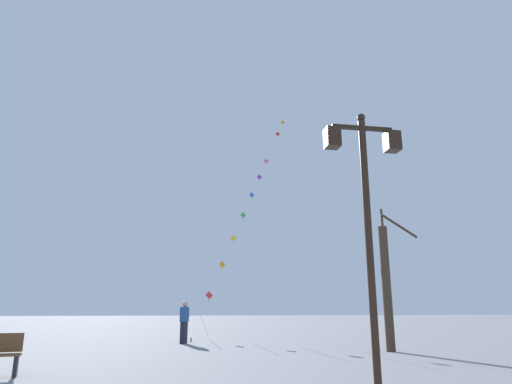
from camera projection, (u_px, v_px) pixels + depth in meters
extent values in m
plane|color=gray|center=(204.00, 340.00, 20.70)|extent=(160.00, 160.00, 0.00)
cylinder|color=black|center=(369.00, 247.00, 8.39)|extent=(0.14, 0.14, 5.06)
sphere|color=black|center=(361.00, 118.00, 9.05)|extent=(0.16, 0.16, 0.16)
cube|color=black|center=(362.00, 128.00, 8.99)|extent=(1.25, 0.08, 0.08)
cube|color=black|center=(332.00, 138.00, 8.83)|extent=(0.28, 0.28, 0.40)
cube|color=beige|center=(332.00, 138.00, 8.83)|extent=(0.19, 0.19, 0.30)
cube|color=black|center=(392.00, 142.00, 9.03)|extent=(0.28, 0.28, 0.40)
cube|color=beige|center=(392.00, 142.00, 9.03)|extent=(0.19, 0.19, 0.30)
cylinder|color=brown|center=(191.00, 340.00, 19.64)|extent=(0.06, 0.06, 0.18)
cylinder|color=silver|center=(201.00, 315.00, 20.68)|extent=(0.86, 1.52, 1.87)
cylinder|color=silver|center=(216.00, 279.00, 22.57)|extent=(0.75, 1.31, 1.61)
cylinder|color=silver|center=(228.00, 251.00, 24.31)|extent=(0.75, 1.31, 1.61)
cylinder|color=silver|center=(238.00, 226.00, 26.06)|extent=(0.75, 1.31, 1.61)
cylinder|color=silver|center=(248.00, 205.00, 27.81)|extent=(0.75, 1.31, 1.61)
cylinder|color=silver|center=(256.00, 186.00, 29.56)|extent=(0.75, 1.31, 1.61)
cylinder|color=silver|center=(263.00, 169.00, 31.31)|extent=(0.75, 1.31, 1.61)
cylinder|color=silver|center=(269.00, 154.00, 33.05)|extent=(0.75, 1.31, 1.61)
cylinder|color=silver|center=(275.00, 140.00, 34.80)|extent=(0.75, 1.31, 1.61)
cylinder|color=silver|center=(280.00, 128.00, 36.55)|extent=(0.75, 1.31, 1.61)
cube|color=red|center=(209.00, 295.00, 21.69)|extent=(0.37, 0.12, 0.38)
cylinder|color=red|center=(209.00, 300.00, 21.63)|extent=(0.03, 0.04, 0.19)
cube|color=orange|center=(222.00, 265.00, 23.44)|extent=(0.31, 0.25, 0.38)
cylinder|color=orange|center=(222.00, 269.00, 23.38)|extent=(0.03, 0.03, 0.19)
cube|color=yellow|center=(233.00, 238.00, 25.19)|extent=(0.36, 0.15, 0.38)
cylinder|color=yellow|center=(233.00, 242.00, 25.13)|extent=(0.03, 0.03, 0.19)
cube|color=green|center=(243.00, 215.00, 26.94)|extent=(0.31, 0.24, 0.38)
cylinder|color=green|center=(243.00, 219.00, 26.88)|extent=(0.03, 0.04, 0.18)
cube|color=blue|center=(252.00, 195.00, 28.68)|extent=(0.33, 0.21, 0.38)
cylinder|color=blue|center=(252.00, 199.00, 28.62)|extent=(0.02, 0.02, 0.22)
cube|color=purple|center=(259.00, 177.00, 30.43)|extent=(0.34, 0.19, 0.38)
cylinder|color=purple|center=(259.00, 181.00, 30.37)|extent=(0.02, 0.02, 0.21)
cube|color=pink|center=(266.00, 161.00, 32.18)|extent=(0.36, 0.14, 0.38)
cylinder|color=pink|center=(266.00, 165.00, 32.11)|extent=(0.03, 0.05, 0.28)
cube|color=white|center=(272.00, 147.00, 33.93)|extent=(0.33, 0.21, 0.38)
cylinder|color=white|center=(272.00, 150.00, 33.86)|extent=(0.04, 0.05, 0.21)
cube|color=red|center=(278.00, 134.00, 35.67)|extent=(0.36, 0.15, 0.38)
cylinder|color=red|center=(278.00, 137.00, 35.61)|extent=(0.03, 0.05, 0.22)
cube|color=orange|center=(283.00, 122.00, 37.42)|extent=(0.35, 0.18, 0.38)
cylinder|color=orange|center=(283.00, 125.00, 37.35)|extent=(0.04, 0.05, 0.26)
cube|color=#1E1E2D|center=(184.00, 332.00, 18.79)|extent=(0.32, 0.36, 0.90)
cube|color=#264C8C|center=(184.00, 314.00, 18.98)|extent=(0.39, 0.45, 0.60)
sphere|color=tan|center=(185.00, 304.00, 19.08)|extent=(0.22, 0.22, 0.22)
cylinder|color=#264C8C|center=(187.00, 310.00, 19.22)|extent=(0.26, 0.39, 0.50)
cylinder|color=#423323|center=(387.00, 287.00, 15.74)|extent=(0.31, 0.31, 4.29)
cylinder|color=#423323|center=(383.00, 227.00, 16.81)|extent=(0.60, 1.06, 1.14)
cylinder|color=#423323|center=(399.00, 226.00, 16.42)|extent=(1.38, 0.12, 0.87)
cylinder|color=#423323|center=(385.00, 237.00, 16.61)|extent=(0.58, 0.83, 0.46)
cube|color=#262628|center=(16.00, 366.00, 9.63)|extent=(0.16, 0.39, 0.45)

